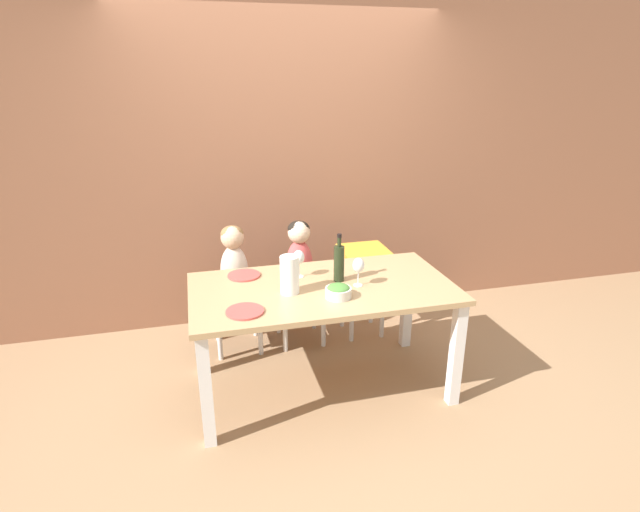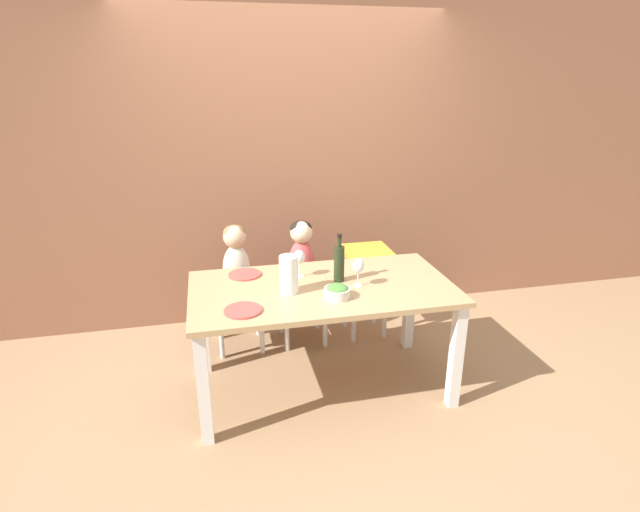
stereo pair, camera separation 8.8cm
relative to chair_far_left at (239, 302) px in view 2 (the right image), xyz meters
name	(u,v)px [view 2 (the right image)]	position (x,y,z in m)	size (l,w,h in m)	color
ground_plane	(322,386)	(0.50, -0.68, -0.38)	(14.00, 14.00, 0.00)	#9E7A56
wall_back	(289,161)	(0.50, 0.53, 0.97)	(10.00, 0.06, 2.70)	#8E5B42
dining_table	(322,300)	(0.50, -0.68, 0.27)	(1.67, 0.88, 0.75)	tan
chair_far_left	(239,302)	(0.00, 0.00, 0.00)	(0.43, 0.40, 0.45)	silver
chair_far_center	(302,296)	(0.49, 0.00, 0.00)	(0.43, 0.40, 0.45)	silver
chair_right_highchair	(366,268)	(1.01, 0.00, 0.19)	(0.36, 0.34, 0.73)	silver
person_child_left	(236,257)	(0.00, 0.00, 0.36)	(0.20, 0.18, 0.54)	beige
person_child_center	(302,252)	(0.49, 0.00, 0.36)	(0.20, 0.18, 0.54)	#C64C4C
wine_bottle	(339,262)	(0.62, -0.61, 0.50)	(0.07, 0.07, 0.32)	#232D19
paper_towel_roll	(289,274)	(0.28, -0.72, 0.49)	(0.12, 0.12, 0.24)	white
wine_glass_near	(358,266)	(0.72, -0.72, 0.51)	(0.08, 0.08, 0.19)	white
wine_glass_far	(299,258)	(0.39, -0.49, 0.51)	(0.08, 0.08, 0.19)	white
salad_bowl_large	(337,291)	(0.55, -0.86, 0.41)	(0.16, 0.16, 0.08)	silver
dinner_plate_front_left	(243,310)	(-0.02, -0.92, 0.38)	(0.22, 0.22, 0.01)	#D14C47
dinner_plate_back_left	(245,274)	(0.03, -0.39, 0.38)	(0.22, 0.22, 0.01)	#D14C47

